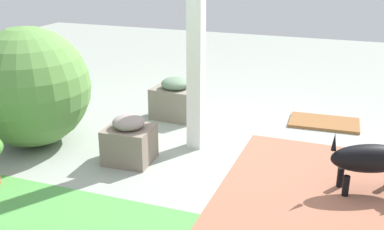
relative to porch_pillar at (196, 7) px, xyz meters
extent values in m
plane|color=gray|center=(-0.29, 0.09, -1.25)|extent=(12.00, 12.00, 0.00)
cube|color=#985D46|center=(-1.34, 0.80, -1.24)|extent=(1.80, 2.40, 0.02)
cube|color=white|center=(0.00, 0.00, 0.00)|extent=(0.13, 0.13, 2.50)
cube|color=gray|center=(0.46, -0.63, -1.09)|extent=(0.49, 0.36, 0.33)
ellipsoid|color=slate|center=(0.46, -0.63, -0.87)|extent=(0.29, 0.29, 0.13)
cube|color=#7B6D5F|center=(0.41, 0.50, -1.10)|extent=(0.40, 0.37, 0.30)
ellipsoid|color=gray|center=(0.41, 0.50, -0.90)|extent=(0.27, 0.27, 0.12)
sphere|color=#578640|center=(1.41, 0.45, -0.71)|extent=(1.08, 1.08, 1.08)
ellipsoid|color=black|center=(-1.48, 0.38, -0.97)|extent=(0.61, 0.38, 0.21)
cylinder|color=black|center=(-1.29, 0.38, -1.17)|extent=(0.05, 0.05, 0.17)
cylinder|color=black|center=(-1.33, 0.51, -1.17)|extent=(0.05, 0.05, 0.17)
cone|color=black|center=(-1.22, 0.48, -0.84)|extent=(0.04, 0.04, 0.14)
cube|color=brown|center=(-1.05, -0.99, -1.24)|extent=(0.71, 0.46, 0.03)
camera|label=1|loc=(-1.34, 3.69, 0.46)|focal=43.70mm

